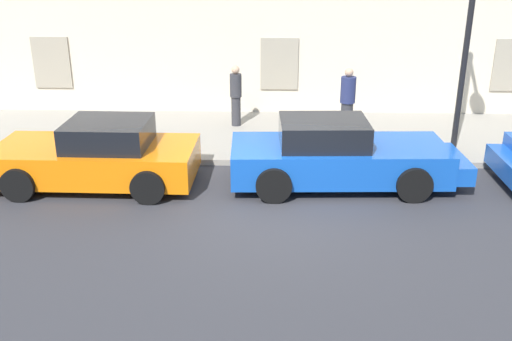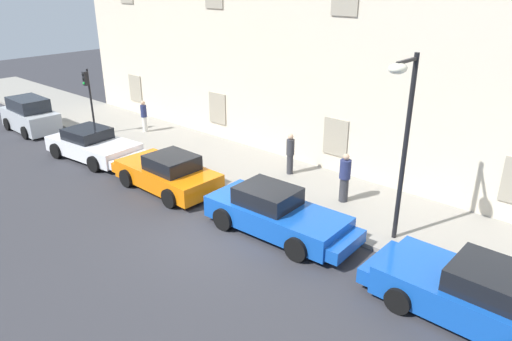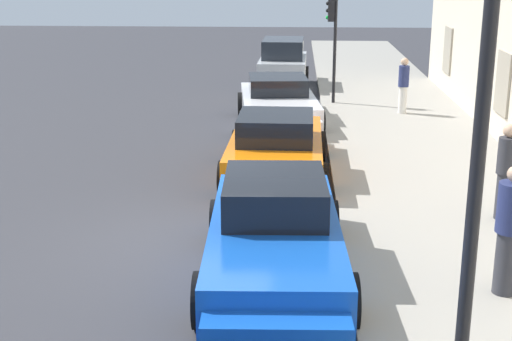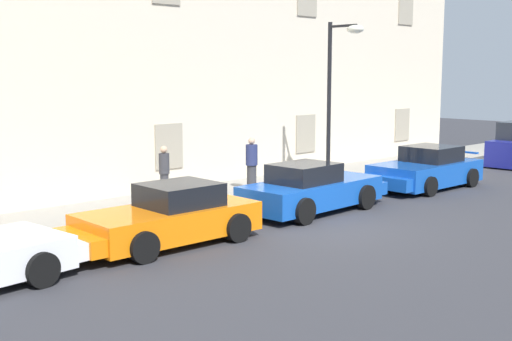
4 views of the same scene
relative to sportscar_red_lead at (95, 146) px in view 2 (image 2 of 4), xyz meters
name	(u,v)px [view 2 (image 2 of 4)]	position (x,y,z in m)	size (l,w,h in m)	color
ground_plane	(218,235)	(8.89, -1.13, -0.59)	(80.00, 80.00, 0.00)	#333338
sidewalk	(303,188)	(8.89, 3.37, -0.52)	(60.00, 4.22, 0.14)	gray
building_facade	(375,20)	(8.89, 7.79, 5.32)	(33.67, 5.13, 11.80)	beige
sportscar_red_lead	(95,146)	(0.00, 0.00, 0.00)	(4.90, 2.55, 1.32)	white
sportscar_yellow_flank	(165,172)	(4.80, 0.08, 0.03)	(4.68, 2.19, 1.42)	orange
sportscar_white_middle	(280,215)	(10.28, 0.22, 0.05)	(5.03, 2.19, 1.45)	#144CB2
sportscar_tail_end	(466,291)	(15.96, 0.19, 0.03)	(4.71, 2.30, 1.46)	#144CB2
hatchback_parked	(30,116)	(-6.22, -0.02, 0.22)	(3.73, 1.88, 1.76)	#B2B7BC
traffic_light	(88,90)	(-2.83, 1.56, 1.80)	(0.22, 0.36, 3.29)	black
street_lamp	(402,119)	(13.17, 1.76, 3.38)	(0.44, 1.42, 5.54)	black
pedestrian_admiring	(290,153)	(7.69, 4.07, 0.41)	(0.35, 0.35, 1.67)	#333338
pedestrian_strolling	(144,116)	(-1.30, 3.58, 0.39)	(0.42, 0.42, 1.62)	silver
pedestrian_bystander	(345,177)	(10.66, 3.33, 0.45)	(0.54, 0.54, 1.78)	#333338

